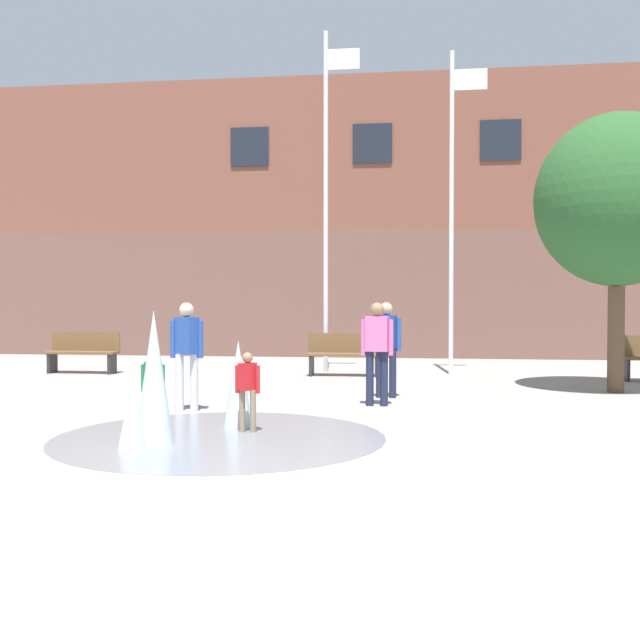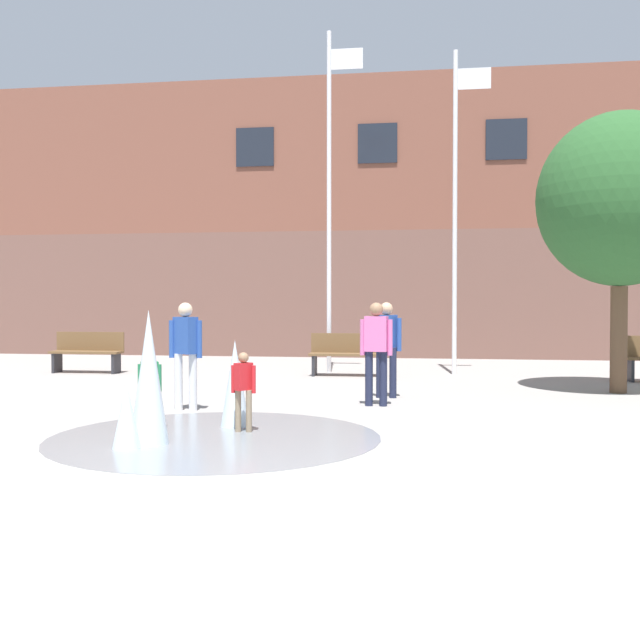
{
  "view_description": "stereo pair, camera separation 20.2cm",
  "coord_description": "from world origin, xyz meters",
  "px_view_note": "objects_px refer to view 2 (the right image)",
  "views": [
    {
      "loc": [
        1.3,
        -5.18,
        1.63
      ],
      "look_at": [
        -0.31,
        6.99,
        1.3
      ],
      "focal_mm": 42.0,
      "sensor_mm": 36.0,
      "label": 1
    },
    {
      "loc": [
        1.5,
        -5.15,
        1.63
      ],
      "look_at": [
        -0.31,
        6.99,
        1.3
      ],
      "focal_mm": 42.0,
      "sensor_mm": 36.0,
      "label": 2
    }
  ],
  "objects_px": {
    "park_bench_under_right_flagpole": "(347,354)",
    "child_running": "(243,385)",
    "child_with_pink_shirt": "(150,384)",
    "adult_in_red": "(186,347)",
    "flagpole_left": "(330,192)",
    "park_bench_under_left_flagpole": "(88,351)",
    "adult_watching": "(386,342)",
    "flagpole_right": "(456,202)",
    "teen_by_trashcan": "(376,345)",
    "street_tree_near_building": "(620,200)"
  },
  "relations": [
    {
      "from": "park_bench_under_left_flagpole",
      "to": "park_bench_under_right_flagpole",
      "type": "xyz_separation_m",
      "value": [
        5.83,
        0.16,
        0.0
      ]
    },
    {
      "from": "teen_by_trashcan",
      "to": "flagpole_left",
      "type": "relative_size",
      "value": 0.21
    },
    {
      "from": "park_bench_under_left_flagpole",
      "to": "adult_watching",
      "type": "distance_m",
      "value": 7.65
    },
    {
      "from": "park_bench_under_left_flagpole",
      "to": "teen_by_trashcan",
      "type": "relative_size",
      "value": 1.01
    },
    {
      "from": "child_with_pink_shirt",
      "to": "street_tree_near_building",
      "type": "bearing_deg",
      "value": -173.4
    },
    {
      "from": "park_bench_under_right_flagpole",
      "to": "child_running",
      "type": "distance_m",
      "value": 7.01
    },
    {
      "from": "park_bench_under_right_flagpole",
      "to": "teen_by_trashcan",
      "type": "height_order",
      "value": "teen_by_trashcan"
    },
    {
      "from": "child_with_pink_shirt",
      "to": "teen_by_trashcan",
      "type": "xyz_separation_m",
      "value": [
        2.65,
        2.53,
        0.35
      ]
    },
    {
      "from": "flagpole_left",
      "to": "child_with_pink_shirt",
      "type": "bearing_deg",
      "value": -99.39
    },
    {
      "from": "park_bench_under_left_flagpole",
      "to": "adult_watching",
      "type": "bearing_deg",
      "value": -25.77
    },
    {
      "from": "adult_in_red",
      "to": "street_tree_near_building",
      "type": "bearing_deg",
      "value": 55.4
    },
    {
      "from": "adult_in_red",
      "to": "flagpole_left",
      "type": "height_order",
      "value": "flagpole_left"
    },
    {
      "from": "park_bench_under_left_flagpole",
      "to": "street_tree_near_building",
      "type": "bearing_deg",
      "value": -10.83
    },
    {
      "from": "park_bench_under_left_flagpole",
      "to": "child_with_pink_shirt",
      "type": "height_order",
      "value": "child_with_pink_shirt"
    },
    {
      "from": "adult_in_red",
      "to": "flagpole_right",
      "type": "relative_size",
      "value": 0.23
    },
    {
      "from": "adult_watching",
      "to": "flagpole_left",
      "type": "relative_size",
      "value": 0.21
    },
    {
      "from": "adult_watching",
      "to": "flagpole_right",
      "type": "relative_size",
      "value": 0.23
    },
    {
      "from": "park_bench_under_right_flagpole",
      "to": "teen_by_trashcan",
      "type": "xyz_separation_m",
      "value": [
        0.95,
        -4.47,
        0.45
      ]
    },
    {
      "from": "adult_in_red",
      "to": "flagpole_left",
      "type": "xyz_separation_m",
      "value": [
        1.34,
        5.99,
        3.1
      ]
    },
    {
      "from": "adult_in_red",
      "to": "child_running",
      "type": "distance_m",
      "value": 2.09
    },
    {
      "from": "child_running",
      "to": "park_bench_under_left_flagpole",
      "type": "bearing_deg",
      "value": 74.23
    },
    {
      "from": "park_bench_under_left_flagpole",
      "to": "street_tree_near_building",
      "type": "xyz_separation_m",
      "value": [
        10.86,
        -2.08,
        2.89
      ]
    },
    {
      "from": "park_bench_under_right_flagpole",
      "to": "adult_in_red",
      "type": "height_order",
      "value": "adult_in_red"
    },
    {
      "from": "adult_watching",
      "to": "flagpole_right",
      "type": "distance_m",
      "value": 5.13
    },
    {
      "from": "child_with_pink_shirt",
      "to": "adult_in_red",
      "type": "bearing_deg",
      "value": -115.81
    },
    {
      "from": "child_running",
      "to": "street_tree_near_building",
      "type": "height_order",
      "value": "street_tree_near_building"
    },
    {
      "from": "park_bench_under_right_flagpole",
      "to": "child_with_pink_shirt",
      "type": "xyz_separation_m",
      "value": [
        -1.7,
        -7.0,
        0.1
      ]
    },
    {
      "from": "adult_watching",
      "to": "flagpole_left",
      "type": "distance_m",
      "value": 5.35
    },
    {
      "from": "adult_in_red",
      "to": "child_with_pink_shirt",
      "type": "bearing_deg",
      "value": -56.45
    },
    {
      "from": "park_bench_under_left_flagpole",
      "to": "adult_watching",
      "type": "height_order",
      "value": "adult_watching"
    },
    {
      "from": "child_running",
      "to": "flagpole_left",
      "type": "bearing_deg",
      "value": 35.84
    },
    {
      "from": "street_tree_near_building",
      "to": "flagpole_right",
      "type": "bearing_deg",
      "value": 133.57
    },
    {
      "from": "flagpole_right",
      "to": "child_with_pink_shirt",
      "type": "bearing_deg",
      "value": -117.83
    },
    {
      "from": "adult_watching",
      "to": "adult_in_red",
      "type": "relative_size",
      "value": 1.0
    },
    {
      "from": "park_bench_under_right_flagpole",
      "to": "adult_watching",
      "type": "xyz_separation_m",
      "value": [
        1.05,
        -3.48,
        0.45
      ]
    },
    {
      "from": "park_bench_under_right_flagpole",
      "to": "adult_in_red",
      "type": "xyz_separation_m",
      "value": [
        -1.78,
        -5.38,
        0.45
      ]
    },
    {
      "from": "adult_watching",
      "to": "child_running",
      "type": "bearing_deg",
      "value": 12.57
    },
    {
      "from": "flagpole_right",
      "to": "street_tree_near_building",
      "type": "relative_size",
      "value": 1.43
    },
    {
      "from": "park_bench_under_right_flagpole",
      "to": "flagpole_left",
      "type": "xyz_separation_m",
      "value": [
        -0.44,
        0.61,
        3.55
      ]
    },
    {
      "from": "park_bench_under_left_flagpole",
      "to": "adult_in_red",
      "type": "relative_size",
      "value": 1.01
    },
    {
      "from": "teen_by_trashcan",
      "to": "adult_in_red",
      "type": "bearing_deg",
      "value": -154.42
    },
    {
      "from": "adult_watching",
      "to": "child_running",
      "type": "height_order",
      "value": "adult_watching"
    },
    {
      "from": "adult_in_red",
      "to": "flagpole_left",
      "type": "distance_m",
      "value": 6.87
    },
    {
      "from": "park_bench_under_left_flagpole",
      "to": "child_running",
      "type": "distance_m",
      "value": 8.66
    },
    {
      "from": "adult_watching",
      "to": "street_tree_near_building",
      "type": "distance_m",
      "value": 4.83
    },
    {
      "from": "adult_in_red",
      "to": "flagpole_left",
      "type": "bearing_deg",
      "value": 108.07
    },
    {
      "from": "teen_by_trashcan",
      "to": "flagpole_right",
      "type": "relative_size",
      "value": 0.23
    },
    {
      "from": "park_bench_under_right_flagpole",
      "to": "child_running",
      "type": "height_order",
      "value": "child_running"
    },
    {
      "from": "flagpole_left",
      "to": "street_tree_near_building",
      "type": "relative_size",
      "value": 1.55
    },
    {
      "from": "park_bench_under_left_flagpole",
      "to": "park_bench_under_right_flagpole",
      "type": "relative_size",
      "value": 1.0
    }
  ]
}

